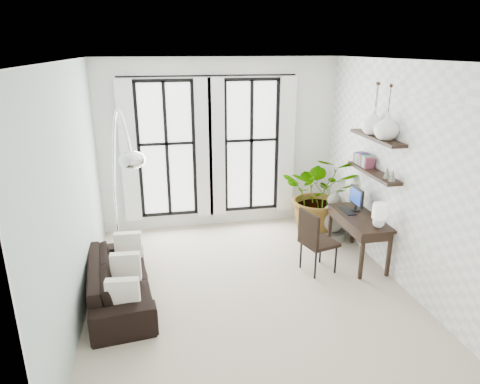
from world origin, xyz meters
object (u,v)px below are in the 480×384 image
object	(u,v)px
desk	(360,220)
arc_lamp	(120,149)
buddha	(333,220)
sofa	(120,280)
desk_chair	(314,238)
plant	(321,194)

from	to	relation	value
desk	arc_lamp	world-z (taller)	arc_lamp
buddha	sofa	bearing A→B (deg)	-160.55
desk_chair	desk	bearing A→B (deg)	-3.07
plant	buddha	bearing A→B (deg)	-67.08
arc_lamp	buddha	xyz separation A→B (m)	(3.58, 0.60, -1.62)
plant	desk	world-z (taller)	plant
arc_lamp	desk_chair	bearing A→B (deg)	-9.78
sofa	plant	world-z (taller)	plant
sofa	arc_lamp	size ratio (longest dim) A/B	0.79
desk	desk_chair	xyz separation A→B (m)	(-0.84, -0.19, -0.14)
sofa	arc_lamp	bearing A→B (deg)	-14.62
plant	arc_lamp	distance (m)	3.77
plant	desk	distance (m)	1.23
desk	arc_lamp	size ratio (longest dim) A/B	0.51
desk_chair	arc_lamp	xyz separation A→B (m)	(-2.80, 0.48, 1.41)
desk_chair	buddha	world-z (taller)	desk_chair
arc_lamp	desk	bearing A→B (deg)	-4.62
desk	buddha	distance (m)	0.97
desk_chair	arc_lamp	world-z (taller)	arc_lamp
desk_chair	arc_lamp	size ratio (longest dim) A/B	0.40
buddha	plant	bearing A→B (deg)	112.92
desk_chair	arc_lamp	distance (m)	3.17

